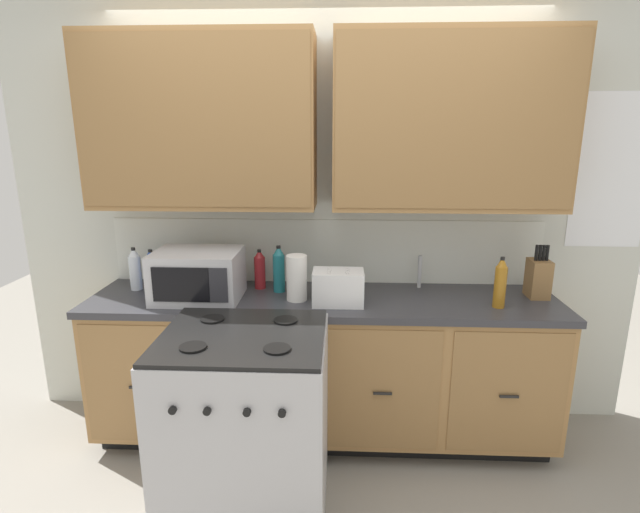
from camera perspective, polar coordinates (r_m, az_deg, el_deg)
ground_plane at (r=3.01m, az=0.06°, el=-23.14°), size 8.00×8.00×0.00m
wall_unit at (r=2.89m, az=0.60°, el=10.86°), size 3.86×0.40×2.58m
counter_run at (r=3.02m, az=0.37°, el=-12.64°), size 2.69×0.64×0.90m
stove_range at (r=2.51m, az=-8.57°, el=-18.77°), size 0.76×0.68×0.95m
microwave at (r=2.86m, az=-14.01°, el=-2.11°), size 0.48×0.37×0.28m
toaster at (r=2.71m, az=2.12°, el=-3.60°), size 0.28×0.18×0.19m
knife_block at (r=3.08m, az=24.03°, el=-2.27°), size 0.11×0.14×0.31m
sink_faucet at (r=3.05m, az=11.50°, el=-1.73°), size 0.02×0.02×0.20m
paper_towel_roll at (r=2.76m, az=-2.73°, el=-2.49°), size 0.12×0.12×0.26m
bottle_clear at (r=3.15m, az=-20.70°, el=-1.38°), size 0.07×0.07×0.26m
bottle_amber at (r=2.82m, az=20.23°, el=-2.90°), size 0.06×0.06×0.28m
bottle_blue at (r=3.11m, az=-18.97°, el=-1.50°), size 0.07×0.07×0.25m
bottle_red at (r=2.99m, az=-7.01°, el=-1.50°), size 0.07×0.07×0.24m
bottle_teal at (r=2.91m, az=-4.80°, el=-1.49°), size 0.07×0.07×0.28m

